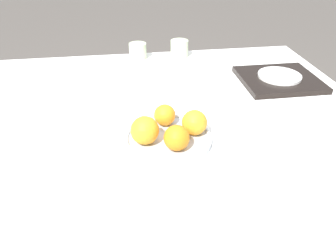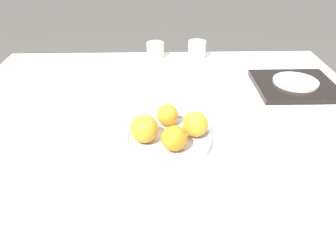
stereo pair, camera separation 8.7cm
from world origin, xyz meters
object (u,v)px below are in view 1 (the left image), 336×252
(cup_1, at_px, (138,51))
(orange_0, at_px, (194,123))
(cup_0, at_px, (179,49))
(fruit_platter, at_px, (168,138))
(side_plate, at_px, (279,76))
(orange_1, at_px, (165,115))
(orange_3, at_px, (145,130))
(serving_tray, at_px, (279,79))
(orange_2, at_px, (177,138))

(cup_1, bearing_deg, orange_0, -79.93)
(cup_0, distance_m, cup_1, 0.18)
(fruit_platter, xyz_separation_m, side_plate, (0.46, 0.32, 0.01))
(orange_1, distance_m, orange_3, 0.10)
(orange_1, distance_m, cup_1, 0.58)
(side_plate, height_order, cup_0, cup_0)
(orange_3, height_order, cup_1, orange_3)
(serving_tray, height_order, cup_0, cup_0)
(serving_tray, bearing_deg, cup_1, 147.54)
(orange_1, height_order, orange_3, orange_3)
(orange_0, relative_size, serving_tray, 0.25)
(orange_1, height_order, cup_0, orange_1)
(cup_0, bearing_deg, fruit_platter, -102.65)
(cup_1, bearing_deg, side_plate, -32.46)
(serving_tray, distance_m, cup_1, 0.60)
(orange_0, distance_m, cup_1, 0.64)
(fruit_platter, bearing_deg, serving_tray, 34.70)
(orange_3, bearing_deg, cup_1, 87.83)
(orange_3, relative_size, cup_0, 0.99)
(serving_tray, bearing_deg, cup_0, 135.72)
(orange_2, distance_m, cup_0, 0.70)
(fruit_platter, xyz_separation_m, orange_3, (-0.06, -0.01, 0.04))
(orange_0, xyz_separation_m, cup_1, (-0.11, 0.63, -0.02))
(orange_1, distance_m, side_plate, 0.53)
(orange_2, xyz_separation_m, orange_3, (-0.08, 0.04, 0.00))
(orange_3, distance_m, serving_tray, 0.63)
(serving_tray, bearing_deg, fruit_platter, -145.30)
(orange_3, bearing_deg, cup_0, 72.43)
(orange_0, bearing_deg, orange_3, -170.35)
(fruit_platter, height_order, orange_0, orange_0)
(orange_1, relative_size, serving_tray, 0.22)
(orange_2, bearing_deg, fruit_platter, 104.59)
(orange_2, distance_m, cup_1, 0.70)
(orange_0, relative_size, side_plate, 0.44)
(fruit_platter, relative_size, orange_0, 3.43)
(fruit_platter, bearing_deg, cup_0, 77.35)
(cup_0, bearing_deg, orange_2, -100.54)
(serving_tray, distance_m, side_plate, 0.02)
(fruit_platter, relative_size, orange_2, 3.56)
(orange_0, bearing_deg, serving_tray, 38.69)
(cup_0, bearing_deg, cup_1, 178.14)
(orange_3, relative_size, side_plate, 0.48)
(orange_2, bearing_deg, orange_3, 152.66)
(side_plate, distance_m, cup_0, 0.45)
(orange_1, height_order, serving_tray, orange_1)
(orange_1, xyz_separation_m, serving_tray, (0.46, 0.25, -0.03))
(cup_0, xyz_separation_m, cup_1, (-0.18, 0.01, -0.00))
(serving_tray, height_order, side_plate, side_plate)
(fruit_platter, distance_m, cup_1, 0.64)
(side_plate, bearing_deg, cup_1, 147.54)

